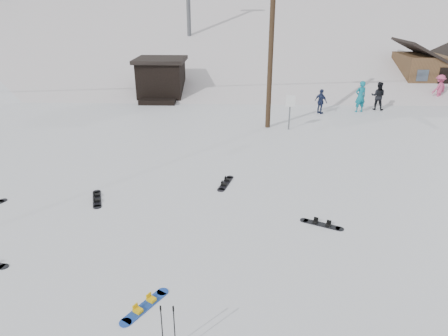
{
  "coord_description": "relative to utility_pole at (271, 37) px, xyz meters",
  "views": [
    {
      "loc": [
        0.34,
        -7.0,
        6.32
      ],
      "look_at": [
        -0.06,
        4.77,
        1.4
      ],
      "focal_mm": 32.0,
      "sensor_mm": 36.0,
      "label": 1
    }
  ],
  "objects": [
    {
      "name": "treeline_crest",
      "position": [
        -2.0,
        72.0,
        -4.68
      ],
      "size": [
        50.0,
        6.0,
        10.0
      ],
      "primitive_type": null,
      "color": "black",
      "rests_on": "ski_slope"
    },
    {
      "name": "board_scatter_f",
      "position": [
        -2.06,
        -7.41,
        -4.65
      ],
      "size": [
        0.58,
        1.43,
        0.1
      ],
      "rotation": [
        0.0,
        0.0,
        1.31
      ],
      "color": "black",
      "rests_on": "ground"
    },
    {
      "name": "cabin",
      "position": [
        13.0,
        10.0,
        -3.2
      ],
      "size": [
        5.39,
        4.4,
        3.77
      ],
      "color": "brown",
      "rests_on": "ground"
    },
    {
      "name": "lift_hut",
      "position": [
        -7.0,
        6.94,
        -3.32
      ],
      "size": [
        3.4,
        4.1,
        2.75
      ],
      "color": "black",
      "rests_on": "ground"
    },
    {
      "name": "ski_slope",
      "position": [
        -2.0,
        41.0,
        -16.68
      ],
      "size": [
        60.0,
        85.24,
        65.97
      ],
      "primitive_type": "cube",
      "rotation": [
        0.31,
        0.0,
        0.0
      ],
      "color": "silver",
      "rests_on": "ground"
    },
    {
      "name": "ski_poles",
      "position": [
        -2.9,
        -15.28,
        -4.08
      ],
      "size": [
        0.32,
        0.08,
        1.17
      ],
      "color": "black",
      "rests_on": "ground"
    },
    {
      "name": "board_scatter_d",
      "position": [
        0.97,
        -10.3,
        -4.66
      ],
      "size": [
        1.25,
        0.73,
        0.1
      ],
      "rotation": [
        0.0,
        0.0,
        -0.45
      ],
      "color": "black",
      "rests_on": "ground"
    },
    {
      "name": "hero_snowboard",
      "position": [
        -3.67,
        -14.02,
        -4.65
      ],
      "size": [
        0.89,
        1.27,
        0.1
      ],
      "rotation": [
        0.0,
        0.0,
        1.01
      ],
      "color": "#1C47B8",
      "rests_on": "ground"
    },
    {
      "name": "ground",
      "position": [
        -2.0,
        -14.0,
        -4.68
      ],
      "size": [
        200.0,
        200.0,
        0.0
      ],
      "primitive_type": "plane",
      "color": "white",
      "rests_on": "ground"
    },
    {
      "name": "skier_dark",
      "position": [
        7.13,
        4.04,
        -3.81
      ],
      "size": [
        1.03,
        0.92,
        1.74
      ],
      "primitive_type": "imported",
      "rotation": [
        0.0,
        0.0,
        2.77
      ],
      "color": "black",
      "rests_on": "ground"
    },
    {
      "name": "skier_navy",
      "position": [
        3.38,
        2.95,
        -3.93
      ],
      "size": [
        0.85,
        0.9,
        1.49
      ],
      "primitive_type": "imported",
      "rotation": [
        0.0,
        0.0,
        2.29
      ],
      "color": "#1D2649",
      "rests_on": "ground"
    },
    {
      "name": "skier_pink",
      "position": [
        11.96,
        6.41,
        -3.77
      ],
      "size": [
        1.35,
        1.17,
        1.82
      ],
      "primitive_type": "imported",
      "rotation": [
        0.0,
        0.0,
        3.67
      ],
      "color": "#C44571",
      "rests_on": "ground"
    },
    {
      "name": "trail_sign",
      "position": [
        1.1,
        -0.42,
        -3.41
      ],
      "size": [
        0.5,
        0.09,
        1.85
      ],
      "color": "#595B60",
      "rests_on": "ground"
    },
    {
      "name": "board_scatter_b",
      "position": [
        -6.48,
        -8.85,
        -4.65
      ],
      "size": [
        0.67,
        1.42,
        0.1
      ],
      "rotation": [
        0.0,
        0.0,
        1.91
      ],
      "color": "black",
      "rests_on": "ground"
    },
    {
      "name": "skier_teal",
      "position": [
        5.86,
        3.45,
        -3.73
      ],
      "size": [
        0.79,
        0.63,
        1.91
      ],
      "primitive_type": "imported",
      "rotation": [
        0.0,
        0.0,
        3.42
      ],
      "color": "#0D7388",
      "rests_on": "ground"
    },
    {
      "name": "utility_pole",
      "position": [
        0.0,
        0.0,
        0.0
      ],
      "size": [
        2.0,
        0.26,
        9.0
      ],
      "color": "#3A2819",
      "rests_on": "ground"
    }
  ]
}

